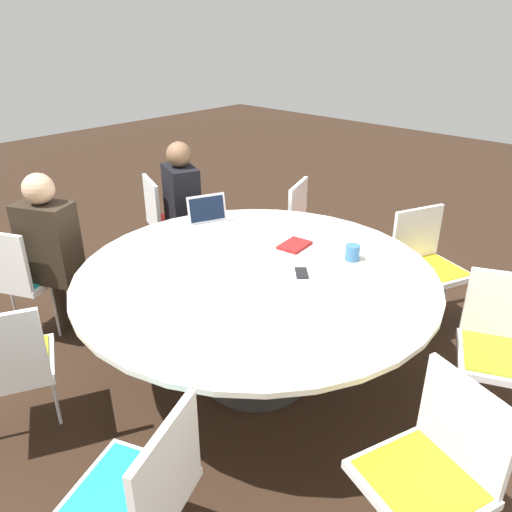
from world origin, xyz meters
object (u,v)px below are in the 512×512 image
at_px(person_1, 51,246).
at_px(coffee_cup, 352,253).
at_px(cell_phone, 302,273).
at_px(chair_0, 168,216).
at_px(chair_4, 435,464).
at_px(chair_3, 140,491).
at_px(laptop, 210,219).
at_px(chair_5, 503,341).
at_px(chair_7, 312,225).
at_px(spiral_notebook, 295,245).
at_px(person_0, 184,203).
at_px(chair_1, 19,272).
at_px(chair_6, 426,259).
at_px(chair_2, 6,362).

height_order(person_1, coffee_cup, person_1).
xyz_separation_m(coffee_cup, cell_phone, (0.36, -0.11, -0.04)).
bearing_deg(chair_0, chair_4, 3.61).
bearing_deg(chair_3, laptop, 17.99).
height_order(chair_0, laptop, laptop).
distance_m(chair_3, chair_5, 1.99).
distance_m(chair_4, chair_7, 2.50).
relative_size(chair_3, spiral_notebook, 3.87).
height_order(person_0, person_1, same).
bearing_deg(chair_1, person_0, 57.70).
height_order(chair_1, chair_3, same).
bearing_deg(chair_7, coffee_cup, 28.65).
distance_m(chair_5, laptop, 1.99).
bearing_deg(person_0, chair_7, 64.32).
relative_size(chair_3, person_1, 0.71).
bearing_deg(chair_4, chair_0, 1.22).
bearing_deg(laptop, person_1, 168.84).
bearing_deg(laptop, chair_1, 166.54).
xyz_separation_m(chair_0, spiral_notebook, (0.14, 1.53, 0.24)).
bearing_deg(chair_1, chair_4, -17.79).
xyz_separation_m(person_0, coffee_cup, (0.04, 1.65, 0.09)).
xyz_separation_m(chair_3, person_0, (-1.81, -1.91, 0.19)).
bearing_deg(person_0, chair_1, -74.60).
bearing_deg(chair_4, laptop, 0.95).
xyz_separation_m(chair_6, cell_phone, (1.14, -0.25, 0.23)).
distance_m(chair_6, person_1, 2.61).
relative_size(chair_4, person_1, 0.71).
bearing_deg(chair_3, chair_2, 68.71).
distance_m(chair_2, person_0, 1.99).
height_order(chair_5, chair_7, same).
height_order(chair_5, spiral_notebook, chair_5).
relative_size(person_1, cell_phone, 8.19).
bearing_deg(chair_1, person_1, 19.10).
xyz_separation_m(chair_2, chair_6, (-2.57, 1.01, 0.00)).
relative_size(chair_4, spiral_notebook, 3.87).
height_order(chair_2, chair_7, same).
relative_size(chair_2, cell_phone, 5.85).
bearing_deg(chair_3, person_0, 24.52).
xyz_separation_m(chair_7, coffee_cup, (0.76, 0.87, 0.28)).
distance_m(laptop, cell_phone, 0.94).
height_order(chair_3, cell_phone, chair_3).
distance_m(chair_1, chair_4, 2.83).
xyz_separation_m(chair_2, person_0, (-1.82, -0.78, 0.19)).
height_order(chair_2, chair_6, same).
bearing_deg(person_0, chair_5, 23.77).
bearing_deg(chair_2, chair_7, 26.01).
distance_m(chair_4, coffee_cup, 1.38).
bearing_deg(spiral_notebook, chair_7, -150.06).
distance_m(chair_6, coffee_cup, 0.84).
relative_size(person_1, laptop, 3.56).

